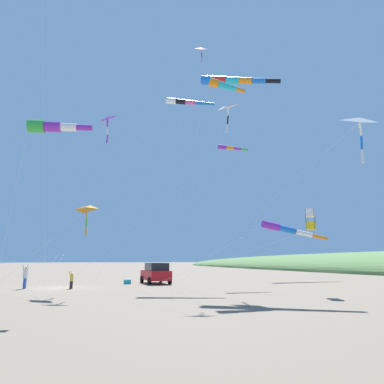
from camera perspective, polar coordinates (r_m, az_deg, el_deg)
ground_plane at (r=29.31m, az=-21.23°, el=-14.63°), size 600.00×600.00×0.00m
parked_car at (r=32.41m, az=-6.03°, el=-13.22°), size 2.17×4.35×1.85m
cooler_box at (r=32.33m, az=-10.69°, el=-14.41°), size 0.62×0.42×0.42m
person_adult_flyer at (r=29.30m, az=-25.94°, el=-12.31°), size 0.48×0.60×1.83m
person_child_grey_jacket at (r=27.94m, az=-19.40°, el=-13.50°), size 0.45×0.47×1.30m
kite_windsock_long_streamer_right at (r=19.84m, az=-22.34°, el=9.97°), size 5.06×6.94×9.33m
kite_windsock_long_streamer_left at (r=33.09m, az=6.14°, el=17.94°), size 13.93×11.44×19.23m
kite_windsock_green_low_center at (r=34.35m, az=6.13°, el=7.29°), size 16.68×3.25×13.25m
kite_windsock_black_fish_shape at (r=30.69m, az=4.99°, el=17.23°), size 4.93×10.17×17.32m
kite_delta_yellow_midlevel at (r=21.78m, az=-17.24°, el=-2.81°), size 6.29×5.18×5.46m
kite_delta_striped_overhead at (r=34.77m, az=1.36°, el=22.41°), size 13.35×2.97×21.89m
kite_delta_blue_topmost at (r=29.95m, az=5.96°, el=13.85°), size 4.35×7.53×15.20m
kite_windsock_checkered_midright at (r=36.73m, az=-1.41°, el=14.74°), size 14.94×3.65×18.77m
kite_box_red_high_left at (r=24.19m, az=19.06°, el=-4.32°), size 8.95×10.92×5.47m
kite_delta_purple_drifting at (r=32.09m, az=-13.89°, el=11.72°), size 6.36×2.58×14.91m
kite_delta_teal_far_right at (r=25.11m, az=26.09°, el=10.52°), size 9.39×14.06×11.47m
kite_windsock_white_trailing at (r=38.79m, az=15.33°, el=-6.00°), size 18.98×1.67×6.31m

